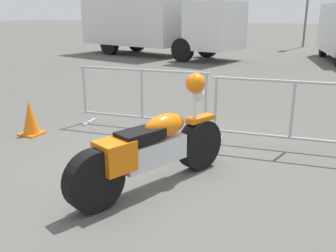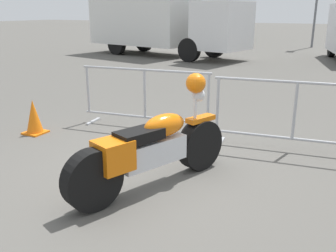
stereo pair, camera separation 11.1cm
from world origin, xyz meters
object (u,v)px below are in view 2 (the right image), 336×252
object	(u,v)px
crowd_barrier_near	(145,98)
traffic_cone	(34,117)
parked_car_yellow	(176,29)
parked_car_green	(212,29)
box_truck	(158,19)
crowd_barrier_far	(294,116)
pedestrian	(231,29)
motorcycle	(152,148)
parked_car_silver	(150,27)

from	to	relation	value
crowd_barrier_near	traffic_cone	size ratio (longest dim) A/B	4.03
crowd_barrier_near	parked_car_yellow	xyz separation A→B (m)	(-9.20, 20.01, 0.15)
parked_car_green	box_truck	bearing A→B (deg)	-167.13
crowd_barrier_far	pedestrian	bearing A→B (deg)	111.14
motorcycle	crowd_barrier_near	distance (m)	2.35
crowd_barrier_far	crowd_barrier_near	bearing A→B (deg)	180.00
parked_car_silver	parked_car_yellow	world-z (taller)	parked_car_silver
parked_car_green	traffic_cone	distance (m)	22.23
pedestrian	traffic_cone	world-z (taller)	pedestrian
parked_car_yellow	traffic_cone	world-z (taller)	parked_car_yellow
parked_car_green	pedestrian	xyz separation A→B (m)	(2.58, -3.58, 0.21)
parked_car_yellow	motorcycle	bearing A→B (deg)	-148.94
motorcycle	parked_car_green	xyz separation A→B (m)	(-7.85, 22.48, 0.22)
pedestrian	parked_car_green	bearing A→B (deg)	79.44
crowd_barrier_far	parked_car_silver	size ratio (longest dim) A/B	0.53
box_truck	parked_car_yellow	xyz separation A→B (m)	(-3.96, 9.99, -0.92)
crowd_barrier_far	parked_car_green	xyz separation A→B (m)	(-9.12, 20.50, 0.16)
box_truck	crowd_barrier_far	bearing A→B (deg)	-40.87
crowd_barrier_far	parked_car_yellow	bearing A→B (deg)	120.41
motorcycle	parked_car_yellow	size ratio (longest dim) A/B	0.52
box_truck	parked_car_yellow	bearing A→B (deg)	122.92
crowd_barrier_near	parked_car_silver	xyz separation A→B (m)	(-11.82, 20.65, 0.19)
box_truck	traffic_cone	world-z (taller)	box_truck
parked_car_silver	parked_car_yellow	distance (m)	2.70
crowd_barrier_near	crowd_barrier_far	xyz separation A→B (m)	(2.55, 0.00, 0.00)
box_truck	traffic_cone	distance (m)	11.83
parked_car_silver	parked_car_green	xyz separation A→B (m)	(5.25, -0.15, -0.04)
crowd_barrier_far	parked_car_yellow	world-z (taller)	parked_car_yellow
parked_car_silver	parked_car_green	world-z (taller)	parked_car_silver
motorcycle	traffic_cone	bearing A→B (deg)	94.55
parked_car_silver	box_truck	bearing A→B (deg)	-142.63
crowd_barrier_near	parked_car_silver	world-z (taller)	parked_car_silver
motorcycle	pedestrian	world-z (taller)	pedestrian
parked_car_yellow	traffic_cone	distance (m)	22.50
motorcycle	traffic_cone	world-z (taller)	motorcycle
crowd_barrier_near	pedestrian	world-z (taller)	pedestrian
crowd_barrier_far	traffic_cone	xyz separation A→B (m)	(-4.08, -1.14, -0.27)
crowd_barrier_near	box_truck	bearing A→B (deg)	117.58
box_truck	parked_car_silver	size ratio (longest dim) A/B	1.77
motorcycle	parked_car_green	size ratio (longest dim) A/B	0.51
parked_car_silver	traffic_cone	world-z (taller)	parked_car_silver
motorcycle	parked_car_green	world-z (taller)	parked_car_green
motorcycle	parked_car_silver	distance (m)	26.14
motorcycle	crowd_barrier_near	bearing A→B (deg)	53.97
crowd_barrier_far	traffic_cone	bearing A→B (deg)	-164.38
parked_car_yellow	box_truck	bearing A→B (deg)	-152.78
parked_car_green	parked_car_silver	bearing A→B (deg)	94.00
motorcycle	parked_car_silver	world-z (taller)	parked_car_silver
motorcycle	crowd_barrier_near	size ratio (longest dim) A/B	0.93
motorcycle	crowd_barrier_near	xyz separation A→B (m)	(-1.27, 1.97, 0.06)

